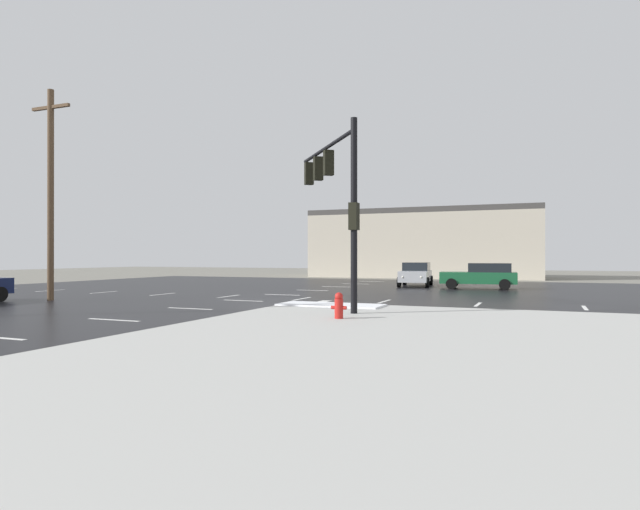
% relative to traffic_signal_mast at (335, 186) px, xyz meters
% --- Properties ---
extents(ground_plane, '(120.00, 120.00, 0.00)m').
position_rel_traffic_signal_mast_xyz_m(ground_plane, '(-5.44, 4.74, -4.61)').
color(ground_plane, slate).
extents(road_asphalt, '(44.00, 44.00, 0.02)m').
position_rel_traffic_signal_mast_xyz_m(road_asphalt, '(-5.44, 4.74, -4.60)').
color(road_asphalt, black).
rests_on(road_asphalt, ground_plane).
extents(sidewalk_corner, '(18.00, 18.00, 0.14)m').
position_rel_traffic_signal_mast_xyz_m(sidewalk_corner, '(6.56, -7.26, -4.54)').
color(sidewalk_corner, '#B2B2AD').
rests_on(sidewalk_corner, ground_plane).
extents(snow_strip_curbside, '(4.00, 1.60, 0.06)m').
position_rel_traffic_signal_mast_xyz_m(snow_strip_curbside, '(-0.44, 0.74, -4.44)').
color(snow_strip_curbside, white).
rests_on(snow_strip_curbside, sidewalk_corner).
extents(lane_markings, '(36.15, 36.15, 0.01)m').
position_rel_traffic_signal_mast_xyz_m(lane_markings, '(-4.24, 3.36, -4.59)').
color(lane_markings, silver).
rests_on(lane_markings, road_asphalt).
extents(traffic_signal_mast, '(4.12, 5.16, 6.46)m').
position_rel_traffic_signal_mast_xyz_m(traffic_signal_mast, '(0.00, 0.00, 0.00)').
color(traffic_signal_mast, black).
rests_on(traffic_signal_mast, sidewalk_corner).
extents(fire_hydrant, '(0.48, 0.26, 0.79)m').
position_rel_traffic_signal_mast_xyz_m(fire_hydrant, '(1.33, -3.19, -4.07)').
color(fire_hydrant, red).
rests_on(fire_hydrant, sidewalk_corner).
extents(strip_building_background, '(21.29, 8.00, 6.45)m').
position_rel_traffic_signal_mast_xyz_m(strip_building_background, '(-3.38, 33.79, -1.39)').
color(strip_building_background, '#BCB29E').
rests_on(strip_building_background, ground_plane).
extents(sedan_silver, '(2.42, 4.68, 1.58)m').
position_rel_traffic_signal_mast_xyz_m(sedan_silver, '(-0.83, 17.63, -3.76)').
color(sedan_silver, '#B7BABF').
rests_on(sedan_silver, road_asphalt).
extents(sedan_green, '(4.65, 2.33, 1.58)m').
position_rel_traffic_signal_mast_xyz_m(sedan_green, '(3.56, 15.95, -3.76)').
color(sedan_green, '#195933').
rests_on(sedan_green, road_asphalt).
extents(utility_pole_mid, '(2.20, 0.28, 9.57)m').
position_rel_traffic_signal_mast_xyz_m(utility_pole_mid, '(-13.58, -0.45, 0.39)').
color(utility_pole_mid, brown).
rests_on(utility_pole_mid, ground_plane).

